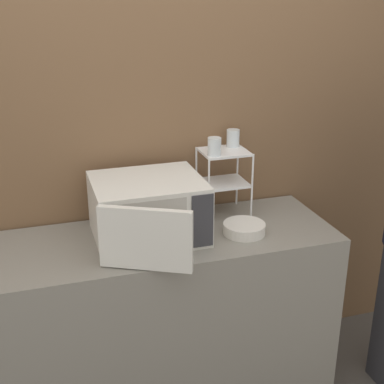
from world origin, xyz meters
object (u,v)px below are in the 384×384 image
(microwave, at_px, (148,210))
(bowl, at_px, (244,229))
(dish_rack, at_px, (224,169))
(glass_front_left, at_px, (214,146))
(glass_back_right, at_px, (233,138))

(microwave, xyz_separation_m, bowl, (0.45, -0.09, -0.12))
(microwave, relative_size, dish_rack, 1.84)
(microwave, height_order, bowl, microwave)
(microwave, xyz_separation_m, glass_front_left, (0.36, 0.11, 0.24))
(glass_front_left, bearing_deg, bowl, -67.24)
(dish_rack, relative_size, glass_back_right, 3.93)
(dish_rack, bearing_deg, microwave, -159.49)
(dish_rack, bearing_deg, glass_back_right, 40.79)
(dish_rack, relative_size, bowl, 1.68)
(microwave, relative_size, glass_front_left, 7.24)
(glass_front_left, bearing_deg, dish_rack, 36.68)
(bowl, bearing_deg, glass_back_right, 79.77)
(dish_rack, bearing_deg, bowl, -87.34)
(microwave, relative_size, glass_back_right, 7.24)
(microwave, distance_m, glass_front_left, 0.45)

